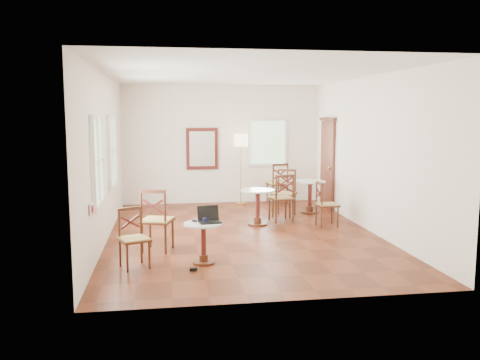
% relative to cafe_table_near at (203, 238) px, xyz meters
% --- Properties ---
extents(ground, '(7.00, 7.00, 0.00)m').
position_rel_cafe_table_near_xyz_m(ground, '(0.88, 1.79, -0.39)').
color(ground, '#5C230F').
rests_on(ground, ground).
extents(room_shell, '(5.02, 7.02, 3.01)m').
position_rel_cafe_table_near_xyz_m(room_shell, '(0.82, 2.06, 1.50)').
color(room_shell, white).
rests_on(room_shell, ground).
extents(cafe_table_near, '(0.60, 0.60, 0.63)m').
position_rel_cafe_table_near_xyz_m(cafe_table_near, '(0.00, 0.00, 0.00)').
color(cafe_table_near, '#4C2413').
rests_on(cafe_table_near, ground).
extents(cafe_table_mid, '(0.70, 0.70, 0.74)m').
position_rel_cafe_table_near_xyz_m(cafe_table_mid, '(1.31, 2.52, 0.07)').
color(cafe_table_mid, '#4C2413').
rests_on(cafe_table_mid, ground).
extents(cafe_table_back, '(0.71, 0.71, 0.75)m').
position_rel_cafe_table_near_xyz_m(cafe_table_back, '(2.74, 3.59, 0.07)').
color(cafe_table_back, '#4C2413').
rests_on(cafe_table_back, ground).
extents(chair_near_a, '(0.61, 0.61, 1.06)m').
position_rel_cafe_table_near_xyz_m(chair_near_a, '(-0.71, 0.82, 0.14)').
color(chair_near_a, '#4C2413').
rests_on(chair_near_a, ground).
extents(chair_near_b, '(0.53, 0.53, 0.89)m').
position_rel_cafe_table_near_xyz_m(chair_near_b, '(-1.04, -0.03, 0.05)').
color(chair_near_b, '#4C2413').
rests_on(chair_near_b, ground).
extents(chair_mid_a, '(0.54, 0.54, 1.02)m').
position_rel_cafe_table_near_xyz_m(chair_mid_a, '(1.88, 2.79, 0.12)').
color(chair_mid_a, '#4C2413').
rests_on(chair_mid_a, ground).
extents(chair_mid_b, '(0.43, 0.43, 0.91)m').
position_rel_cafe_table_near_xyz_m(chair_mid_b, '(2.66, 2.20, 0.06)').
color(chair_mid_b, '#4C2413').
rests_on(chair_mid_b, ground).
extents(chair_back_a, '(0.56, 0.56, 1.04)m').
position_rel_cafe_table_near_xyz_m(chair_back_a, '(2.28, 4.93, 0.13)').
color(chair_back_a, '#4C2413').
rests_on(chair_back_a, ground).
extents(chair_back_b, '(0.66, 0.66, 1.04)m').
position_rel_cafe_table_near_xyz_m(chair_back_b, '(2.07, 3.35, 0.13)').
color(chair_back_b, '#4C2413').
rests_on(chair_back_b, ground).
extents(floor_lamp, '(0.35, 0.35, 1.78)m').
position_rel_cafe_table_near_xyz_m(floor_lamp, '(1.33, 4.94, 1.12)').
color(floor_lamp, '#BF8C3F').
rests_on(floor_lamp, ground).
extents(laptop, '(0.37, 0.32, 0.24)m').
position_rel_cafe_table_near_xyz_m(laptop, '(0.09, 0.07, 0.30)').
color(laptop, black).
rests_on(laptop, cafe_table_near).
extents(mouse, '(0.10, 0.07, 0.03)m').
position_rel_cafe_table_near_xyz_m(mouse, '(-0.13, 0.11, 0.26)').
color(mouse, black).
rests_on(mouse, cafe_table_near).
extents(navy_mug, '(0.10, 0.07, 0.08)m').
position_rel_cafe_table_near_xyz_m(navy_mug, '(0.02, 0.00, 0.28)').
color(navy_mug, '#101136').
rests_on(navy_mug, cafe_table_near).
extents(water_glass, '(0.06, 0.06, 0.10)m').
position_rel_cafe_table_near_xyz_m(water_glass, '(-0.13, 0.06, 0.29)').
color(water_glass, white).
rests_on(water_glass, cafe_table_near).
extents(power_adapter, '(0.11, 0.07, 0.04)m').
position_rel_cafe_table_near_xyz_m(power_adapter, '(-0.18, -0.34, -0.37)').
color(power_adapter, black).
rests_on(power_adapter, ground).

